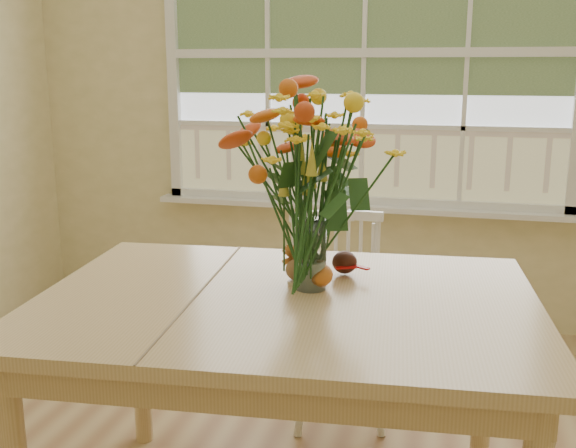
# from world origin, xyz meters

# --- Properties ---
(wall_back) EXTENTS (4.00, 0.02, 2.70)m
(wall_back) POSITION_xyz_m (0.00, 2.25, 1.35)
(wall_back) COLOR #D7CA89
(wall_back) RESTS_ON floor
(window) EXTENTS (2.42, 0.12, 1.74)m
(window) POSITION_xyz_m (0.00, 2.21, 1.53)
(window) COLOR silver
(window) RESTS_ON wall_back
(dining_table) EXTENTS (1.58, 1.19, 0.80)m
(dining_table) POSITION_xyz_m (0.05, 0.28, 0.71)
(dining_table) COLOR tan
(dining_table) RESTS_ON floor
(windsor_chair) EXTENTS (0.48, 0.47, 0.85)m
(windsor_chair) POSITION_xyz_m (0.06, 1.10, 0.48)
(windsor_chair) COLOR white
(windsor_chair) RESTS_ON floor
(flower_vase) EXTENTS (0.46, 0.46, 0.54)m
(flower_vase) POSITION_xyz_m (0.10, 0.37, 1.13)
(flower_vase) COLOR white
(flower_vase) RESTS_ON dining_table
(pumpkin) EXTENTS (0.10, 0.10, 0.08)m
(pumpkin) POSITION_xyz_m (0.12, 0.38, 0.84)
(pumpkin) COLOR #C15916
(pumpkin) RESTS_ON dining_table
(turkey_figurine) EXTENTS (0.10, 0.09, 0.11)m
(turkey_figurine) POSITION_xyz_m (0.05, 0.41, 0.85)
(turkey_figurine) COLOR #CCB78C
(turkey_figurine) RESTS_ON dining_table
(dark_gourd) EXTENTS (0.13, 0.08, 0.08)m
(dark_gourd) POSITION_xyz_m (0.18, 0.54, 0.84)
(dark_gourd) COLOR #38160F
(dark_gourd) RESTS_ON dining_table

